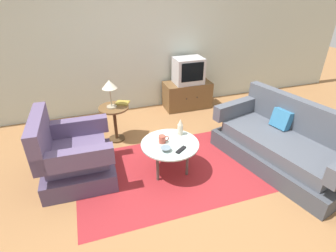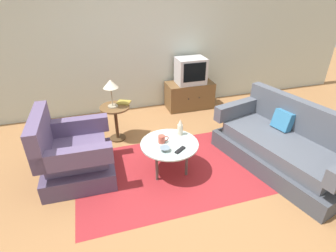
# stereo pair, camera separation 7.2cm
# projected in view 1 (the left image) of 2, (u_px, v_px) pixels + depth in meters

# --- Properties ---
(ground_plane) EXTENTS (16.00, 16.00, 0.00)m
(ground_plane) POSITION_uv_depth(u_px,v_px,m) (180.00, 176.00, 3.44)
(ground_plane) COLOR olive
(back_wall) EXTENTS (9.00, 0.12, 2.70)m
(back_wall) POSITION_uv_depth(u_px,v_px,m) (136.00, 36.00, 4.66)
(back_wall) COLOR #B2BCB2
(back_wall) RESTS_ON ground
(area_rug) EXTENTS (2.40, 1.56, 0.00)m
(area_rug) POSITION_uv_depth(u_px,v_px,m) (170.00, 171.00, 3.52)
(area_rug) COLOR maroon
(area_rug) RESTS_ON ground
(armchair) EXTENTS (0.88, 0.90, 0.91)m
(armchair) POSITION_uv_depth(u_px,v_px,m) (73.00, 157.00, 3.27)
(armchair) COLOR #4B3E5C
(armchair) RESTS_ON ground
(couch) EXTENTS (1.26, 1.96, 0.86)m
(couch) POSITION_uv_depth(u_px,v_px,m) (283.00, 146.00, 3.54)
(couch) COLOR #3E424B
(couch) RESTS_ON ground
(coffee_table) EXTENTS (0.73, 0.73, 0.45)m
(coffee_table) POSITION_uv_depth(u_px,v_px,m) (170.00, 146.00, 3.32)
(coffee_table) COLOR #B2C6C1
(coffee_table) RESTS_ON ground
(side_table) EXTENTS (0.45, 0.45, 0.57)m
(side_table) POSITION_uv_depth(u_px,v_px,m) (115.00, 117.00, 4.03)
(side_table) COLOR brown
(side_table) RESTS_ON ground
(tv_stand) EXTENTS (0.89, 0.47, 0.51)m
(tv_stand) POSITION_uv_depth(u_px,v_px,m) (187.00, 95.00, 5.17)
(tv_stand) COLOR brown
(tv_stand) RESTS_ON ground
(television) EXTENTS (0.53, 0.40, 0.48)m
(television) POSITION_uv_depth(u_px,v_px,m) (188.00, 71.00, 4.91)
(television) COLOR #B7B7BC
(television) RESTS_ON tv_stand
(table_lamp) EXTENTS (0.22, 0.22, 0.42)m
(table_lamp) POSITION_uv_depth(u_px,v_px,m) (109.00, 86.00, 3.77)
(table_lamp) COLOR #9E937A
(table_lamp) RESTS_ON side_table
(vase) EXTENTS (0.07, 0.07, 0.22)m
(vase) POSITION_uv_depth(u_px,v_px,m) (180.00, 127.00, 3.44)
(vase) COLOR beige
(vase) RESTS_ON coffee_table
(mug) EXTENTS (0.14, 0.09, 0.10)m
(mug) POSITION_uv_depth(u_px,v_px,m) (162.00, 139.00, 3.29)
(mug) COLOR #B74C3D
(mug) RESTS_ON coffee_table
(bowl) EXTENTS (0.13, 0.13, 0.05)m
(bowl) POSITION_uv_depth(u_px,v_px,m) (166.00, 149.00, 3.15)
(bowl) COLOR slate
(bowl) RESTS_ON coffee_table
(tv_remote_dark) EXTENTS (0.16, 0.13, 0.02)m
(tv_remote_dark) POSITION_uv_depth(u_px,v_px,m) (181.00, 150.00, 3.16)
(tv_remote_dark) COLOR black
(tv_remote_dark) RESTS_ON coffee_table
(tv_remote_silver) EXTENTS (0.10, 0.17, 0.02)m
(tv_remote_silver) POSITION_uv_depth(u_px,v_px,m) (160.00, 134.00, 3.47)
(tv_remote_silver) COLOR #B2B2B7
(tv_remote_silver) RESTS_ON coffee_table
(book) EXTENTS (0.24, 0.23, 0.02)m
(book) POSITION_uv_depth(u_px,v_px,m) (123.00, 103.00, 4.05)
(book) COLOR olive
(book) RESTS_ON side_table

